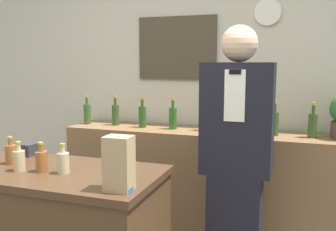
# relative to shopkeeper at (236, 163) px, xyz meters

# --- Properties ---
(back_wall) EXTENTS (5.20, 0.09, 2.70)m
(back_wall) POSITION_rel_shopkeeper_xyz_m (-0.55, 0.86, 0.49)
(back_wall) COLOR beige
(back_wall) RESTS_ON ground_plane
(back_shelf) EXTENTS (2.40, 0.46, 0.96)m
(back_shelf) POSITION_rel_shopkeeper_xyz_m (-0.32, 0.58, -0.39)
(back_shelf) COLOR brown
(back_shelf) RESTS_ON ground_plane
(shopkeeper) EXTENTS (0.44, 0.28, 1.74)m
(shopkeeper) POSITION_rel_shopkeeper_xyz_m (0.00, 0.00, 0.00)
(shopkeeper) COLOR black
(shopkeeper) RESTS_ON ground_plane
(paper_bag) EXTENTS (0.13, 0.11, 0.26)m
(paper_bag) POSITION_rel_shopkeeper_xyz_m (-0.42, -0.82, 0.17)
(paper_bag) COLOR tan
(paper_bag) RESTS_ON display_counter
(tape_dispenser) EXTENTS (0.09, 0.06, 0.07)m
(tape_dispenser) POSITION_rel_shopkeeper_xyz_m (-0.40, -0.83, 0.07)
(tape_dispenser) COLOR #2D66A8
(tape_dispenser) RESTS_ON display_counter
(gift_box) EXTENTS (0.15, 0.13, 0.08)m
(gift_box) POSITION_rel_shopkeeper_xyz_m (-1.31, -0.39, 0.08)
(gift_box) COLOR #2D2D33
(gift_box) RESTS_ON display_counter
(counter_bottle_1) EXTENTS (0.07, 0.07, 0.17)m
(counter_bottle_1) POSITION_rel_shopkeeper_xyz_m (-1.24, -0.61, 0.11)
(counter_bottle_1) COLOR brown
(counter_bottle_1) RESTS_ON display_counter
(counter_bottle_2) EXTENTS (0.07, 0.07, 0.17)m
(counter_bottle_2) POSITION_rel_shopkeeper_xyz_m (-1.09, -0.71, 0.11)
(counter_bottle_2) COLOR tan
(counter_bottle_2) RESTS_ON display_counter
(counter_bottle_3) EXTENTS (0.07, 0.07, 0.17)m
(counter_bottle_3) POSITION_rel_shopkeeper_xyz_m (-0.97, -0.69, 0.11)
(counter_bottle_3) COLOR brown
(counter_bottle_3) RESTS_ON display_counter
(counter_bottle_4) EXTENTS (0.07, 0.07, 0.17)m
(counter_bottle_4) POSITION_rel_shopkeeper_xyz_m (-0.83, -0.67, 0.11)
(counter_bottle_4) COLOR tan
(counter_bottle_4) RESTS_ON display_counter
(shelf_bottle_0) EXTENTS (0.07, 0.07, 0.26)m
(shelf_bottle_0) POSITION_rel_shopkeeper_xyz_m (-1.44, 0.56, 0.19)
(shelf_bottle_0) COLOR #355827
(shelf_bottle_0) RESTS_ON back_shelf
(shelf_bottle_1) EXTENTS (0.07, 0.07, 0.26)m
(shelf_bottle_1) POSITION_rel_shopkeeper_xyz_m (-1.16, 0.59, 0.19)
(shelf_bottle_1) COLOR #324B24
(shelf_bottle_1) RESTS_ON back_shelf
(shelf_bottle_2) EXTENTS (0.07, 0.07, 0.26)m
(shelf_bottle_2) POSITION_rel_shopkeeper_xyz_m (-0.89, 0.56, 0.19)
(shelf_bottle_2) COLOR #294F1E
(shelf_bottle_2) RESTS_ON back_shelf
(shelf_bottle_3) EXTENTS (0.07, 0.07, 0.26)m
(shelf_bottle_3) POSITION_rel_shopkeeper_xyz_m (-0.62, 0.57, 0.19)
(shelf_bottle_3) COLOR #28581F
(shelf_bottle_3) RESTS_ON back_shelf
(shelf_bottle_4) EXTENTS (0.07, 0.07, 0.26)m
(shelf_bottle_4) POSITION_rel_shopkeeper_xyz_m (-0.35, 0.59, 0.19)
(shelf_bottle_4) COLOR #2B581D
(shelf_bottle_4) RESTS_ON back_shelf
(shelf_bottle_5) EXTENTS (0.07, 0.07, 0.26)m
(shelf_bottle_5) POSITION_rel_shopkeeper_xyz_m (-0.08, 0.57, 0.19)
(shelf_bottle_5) COLOR #2A4E27
(shelf_bottle_5) RESTS_ON back_shelf
(shelf_bottle_6) EXTENTS (0.07, 0.07, 0.26)m
(shelf_bottle_6) POSITION_rel_shopkeeper_xyz_m (0.19, 0.56, 0.19)
(shelf_bottle_6) COLOR #305123
(shelf_bottle_6) RESTS_ON back_shelf
(shelf_bottle_7) EXTENTS (0.07, 0.07, 0.26)m
(shelf_bottle_7) POSITION_rel_shopkeeper_xyz_m (0.47, 0.56, 0.19)
(shelf_bottle_7) COLOR #344F21
(shelf_bottle_7) RESTS_ON back_shelf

